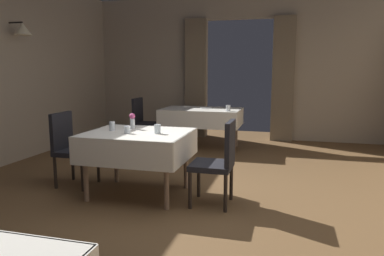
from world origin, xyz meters
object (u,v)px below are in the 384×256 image
plate_far_b (186,106)px  dining_table_mid (138,141)px  dining_table_far (201,114)px  glass_mid_c (112,126)px  glass_far_a (228,108)px  chair_far_left (143,120)px  glass_mid_b (157,129)px  flower_vase_mid (132,120)px  chair_mid_right (219,159)px  plate_far_c (206,108)px  glass_mid_d (127,130)px  chair_mid_left (70,145)px

plate_far_b → dining_table_mid: bearing=-84.7°
dining_table_mid → dining_table_far: 2.67m
glass_mid_c → glass_far_a: glass_mid_c is taller
dining_table_far → chair_far_left: 1.12m
dining_table_mid → glass_mid_b: glass_mid_b is taller
flower_vase_mid → glass_mid_b: size_ratio=1.80×
dining_table_far → dining_table_mid: bearing=-92.4°
chair_mid_right → plate_far_b: (-1.25, 3.03, 0.24)m
dining_table_far → plate_far_b: bearing=144.3°
dining_table_far → glass_far_a: bearing=-25.9°
chair_mid_right → plate_far_c: chair_mid_right is taller
glass_mid_c → plate_far_c: bearing=79.4°
flower_vase_mid → plate_far_c: 2.57m
chair_far_left → glass_mid_d: (0.92, -2.67, 0.28)m
dining_table_mid → flower_vase_mid: (-0.16, 0.21, 0.21)m
chair_mid_left → glass_mid_b: chair_mid_left is taller
glass_mid_d → glass_far_a: 2.62m
plate_far_b → plate_far_c: (0.46, -0.19, 0.00)m
glass_mid_b → flower_vase_mid: bearing=149.2°
dining_table_far → plate_far_b: 0.49m
chair_far_left → glass_far_a: 1.69m
dining_table_mid → plate_far_c: size_ratio=5.20×
flower_vase_mid → glass_far_a: (0.82, 2.19, -0.05)m
chair_mid_left → chair_far_left: size_ratio=1.00×
chair_mid_right → glass_mid_c: chair_mid_right is taller
chair_far_left → plate_far_b: 0.86m
chair_far_left → chair_mid_right: bearing=-53.2°
dining_table_far → plate_far_c: bearing=49.9°
glass_far_a → dining_table_mid: bearing=-105.3°
glass_mid_d → plate_far_c: 2.87m
dining_table_mid → chair_far_left: chair_far_left is taller
flower_vase_mid → glass_mid_d: size_ratio=2.29×
plate_far_b → plate_far_c: same height
glass_mid_c → plate_far_c: glass_mid_c is taller
glass_mid_d → glass_far_a: (0.73, 2.51, 0.01)m
chair_mid_right → plate_far_b: 3.29m
chair_mid_right → glass_mid_c: size_ratio=8.43×
glass_mid_b → glass_mid_c: (-0.59, 0.05, 0.00)m
glass_mid_b → chair_far_left: bearing=115.8°
flower_vase_mid → glass_mid_d: bearing=-75.6°
dining_table_far → plate_far_c: (0.07, 0.08, 0.11)m
chair_mid_left → plate_far_b: bearing=76.0°
chair_far_left → plate_far_b: chair_far_left is taller
glass_mid_c → glass_mid_d: 0.28m
flower_vase_mid → glass_mid_c: flower_vase_mid is taller
glass_mid_b → glass_far_a: glass_mid_b is taller
dining_table_mid → glass_far_a: 2.50m
plate_far_b → plate_far_c: bearing=-22.8°
glass_far_a → plate_far_b: bearing=149.8°
chair_far_left → flower_vase_mid: flower_vase_mid is taller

